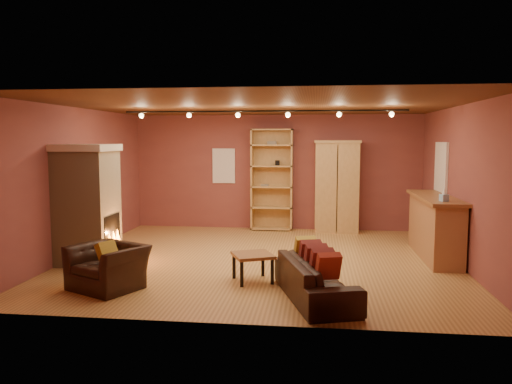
# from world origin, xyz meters

# --- Properties ---
(floor) EXTENTS (7.00, 7.00, 0.00)m
(floor) POSITION_xyz_m (0.00, 0.00, 0.00)
(floor) COLOR #A4743A
(floor) RESTS_ON ground
(ceiling) EXTENTS (7.00, 7.00, 0.00)m
(ceiling) POSITION_xyz_m (0.00, 0.00, 2.80)
(ceiling) COLOR brown
(ceiling) RESTS_ON back_wall
(back_wall) EXTENTS (7.00, 0.02, 2.80)m
(back_wall) POSITION_xyz_m (0.00, 3.25, 1.40)
(back_wall) COLOR brown
(back_wall) RESTS_ON floor
(left_wall) EXTENTS (0.02, 6.50, 2.80)m
(left_wall) POSITION_xyz_m (-3.50, 0.00, 1.40)
(left_wall) COLOR brown
(left_wall) RESTS_ON floor
(right_wall) EXTENTS (0.02, 6.50, 2.80)m
(right_wall) POSITION_xyz_m (3.50, 0.00, 1.40)
(right_wall) COLOR brown
(right_wall) RESTS_ON floor
(fireplace) EXTENTS (1.01, 0.98, 2.12)m
(fireplace) POSITION_xyz_m (-3.04, -0.60, 1.06)
(fireplace) COLOR tan
(fireplace) RESTS_ON floor
(back_window) EXTENTS (0.56, 0.04, 0.86)m
(back_window) POSITION_xyz_m (-1.30, 3.23, 1.55)
(back_window) COLOR white
(back_window) RESTS_ON back_wall
(bookcase) EXTENTS (1.01, 0.39, 2.46)m
(bookcase) POSITION_xyz_m (-0.08, 3.12, 1.25)
(bookcase) COLOR tan
(bookcase) RESTS_ON floor
(armoire) EXTENTS (1.07, 0.61, 2.18)m
(armoire) POSITION_xyz_m (1.47, 2.97, 1.09)
(armoire) COLOR tan
(armoire) RESTS_ON floor
(bar_counter) EXTENTS (0.64, 2.42, 1.16)m
(bar_counter) POSITION_xyz_m (3.20, 0.59, 0.59)
(bar_counter) COLOR #AC774F
(bar_counter) RESTS_ON floor
(tissue_box) EXTENTS (0.14, 0.14, 0.21)m
(tissue_box) POSITION_xyz_m (3.15, -0.22, 1.25)
(tissue_box) COLOR #8FBEE5
(tissue_box) RESTS_ON bar_counter
(right_window) EXTENTS (0.05, 0.90, 1.00)m
(right_window) POSITION_xyz_m (3.47, 1.40, 1.65)
(right_window) COLOR white
(right_window) RESTS_ON right_wall
(loveseat) EXTENTS (1.09, 1.98, 0.78)m
(loveseat) POSITION_xyz_m (0.99, -2.16, 0.39)
(loveseat) COLOR black
(loveseat) RESTS_ON floor
(armchair) EXTENTS (1.18, 1.02, 0.87)m
(armchair) POSITION_xyz_m (-2.06, -2.05, 0.44)
(armchair) COLOR black
(armchair) RESTS_ON floor
(coffee_table) EXTENTS (0.76, 0.76, 0.44)m
(coffee_table) POSITION_xyz_m (0.02, -1.42, 0.37)
(coffee_table) COLOR #966136
(coffee_table) RESTS_ON floor
(track_rail) EXTENTS (5.20, 0.09, 0.13)m
(track_rail) POSITION_xyz_m (0.00, 0.20, 2.69)
(track_rail) COLOR black
(track_rail) RESTS_ON ceiling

